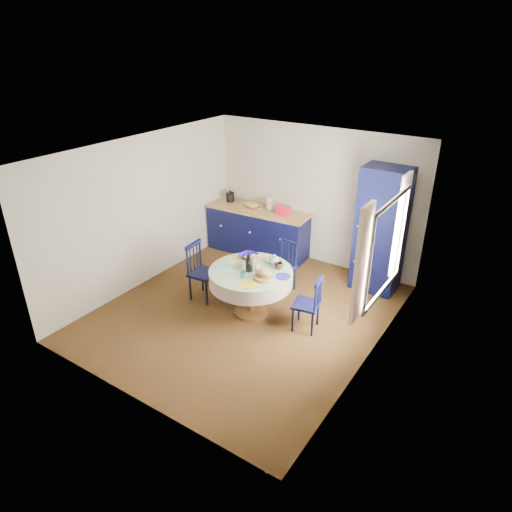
% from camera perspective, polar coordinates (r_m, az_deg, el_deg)
% --- Properties ---
extents(floor, '(4.50, 4.50, 0.00)m').
position_cam_1_polar(floor, '(7.16, -1.45, -6.98)').
color(floor, black).
rests_on(floor, ground).
extents(ceiling, '(4.50, 4.50, 0.00)m').
position_cam_1_polar(ceiling, '(6.16, -1.71, 12.86)').
color(ceiling, white).
rests_on(ceiling, wall_back).
extents(wall_back, '(4.00, 0.02, 2.50)m').
position_cam_1_polar(wall_back, '(8.38, 7.35, 7.41)').
color(wall_back, beige).
rests_on(wall_back, floor).
extents(wall_left, '(0.02, 4.50, 2.50)m').
position_cam_1_polar(wall_left, '(7.80, -13.76, 5.43)').
color(wall_left, beige).
rests_on(wall_left, floor).
extents(wall_right, '(0.02, 4.50, 2.50)m').
position_cam_1_polar(wall_right, '(5.77, 14.97, -2.37)').
color(wall_right, beige).
rests_on(wall_right, floor).
extents(window, '(0.10, 1.74, 1.45)m').
position_cam_1_polar(window, '(5.92, 15.84, 1.26)').
color(window, white).
rests_on(window, wall_right).
extents(kitchen_counter, '(2.07, 0.76, 1.15)m').
position_cam_1_polar(kitchen_counter, '(8.83, 0.22, 3.21)').
color(kitchen_counter, black).
rests_on(kitchen_counter, floor).
extents(pantry_cabinet, '(0.74, 0.54, 2.09)m').
position_cam_1_polar(pantry_cabinet, '(7.62, 15.32, 3.07)').
color(pantry_cabinet, black).
rests_on(pantry_cabinet, floor).
extents(dining_table, '(1.25, 1.25, 1.03)m').
position_cam_1_polar(dining_table, '(6.80, -0.58, -2.70)').
color(dining_table, brown).
rests_on(dining_table, floor).
extents(chair_left, '(0.43, 0.45, 0.94)m').
position_cam_1_polar(chair_left, '(7.36, -6.81, -1.90)').
color(chair_left, black).
rests_on(chair_left, floor).
extents(chair_far, '(0.43, 0.42, 0.85)m').
position_cam_1_polar(chair_far, '(7.58, 3.48, -1.26)').
color(chair_far, black).
rests_on(chair_far, floor).
extents(chair_right, '(0.43, 0.44, 0.85)m').
position_cam_1_polar(chair_right, '(6.60, 6.61, -5.91)').
color(chair_right, black).
rests_on(chair_right, floor).
extents(mug_a, '(0.11, 0.11, 0.09)m').
position_cam_1_polar(mug_a, '(6.82, -2.01, -1.07)').
color(mug_a, silver).
rests_on(mug_a, dining_table).
extents(mug_b, '(0.09, 0.09, 0.08)m').
position_cam_1_polar(mug_b, '(6.54, -1.68, -2.35)').
color(mug_b, '#2C756C').
rests_on(mug_b, dining_table).
extents(mug_c, '(0.13, 0.13, 0.10)m').
position_cam_1_polar(mug_c, '(6.76, 2.87, -1.28)').
color(mug_c, black).
rests_on(mug_c, dining_table).
extents(mug_d, '(0.09, 0.09, 0.09)m').
position_cam_1_polar(mug_d, '(7.02, -0.19, -0.23)').
color(mug_d, silver).
rests_on(mug_d, dining_table).
extents(cobalt_bowl, '(0.28, 0.28, 0.07)m').
position_cam_1_polar(cobalt_bowl, '(7.09, -0.92, -0.03)').
color(cobalt_bowl, '#18067C').
rests_on(cobalt_bowl, dining_table).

